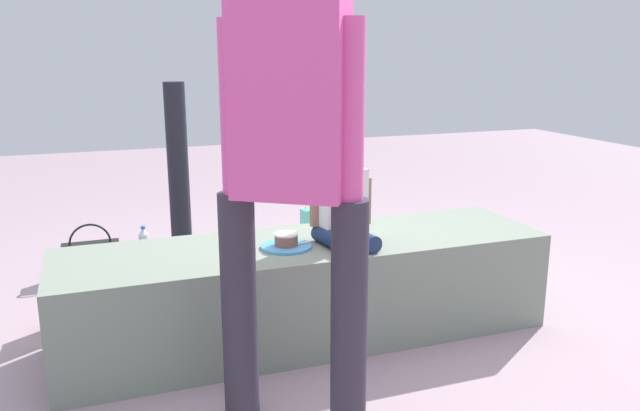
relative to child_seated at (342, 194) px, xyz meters
name	(u,v)px	position (x,y,z in m)	size (l,w,h in m)	color
ground_plane	(308,335)	(-0.15, 0.04, -0.66)	(12.00, 12.00, 0.00)	#A78D98
concrete_ledge	(307,289)	(-0.15, 0.04, -0.44)	(2.17, 0.58, 0.45)	gray
child_seated	(342,194)	(0.00, 0.00, 0.00)	(0.28, 0.33, 0.48)	navy
adult_standing	(291,131)	(-0.42, -0.62, 0.37)	(0.44, 0.37, 1.71)	#2F2B37
cake_plate	(286,243)	(-0.26, -0.01, -0.19)	(0.22, 0.22, 0.07)	#4CA5D8
gift_bag	(317,230)	(0.32, 1.20, -0.52)	(0.21, 0.09, 0.33)	#59C6B2
railing_post	(181,214)	(-0.59, 0.84, -0.24)	(0.36, 0.36, 1.12)	black
water_bottle_near_gift	(144,245)	(-0.76, 1.37, -0.56)	(0.06, 0.06, 0.23)	silver
party_cup_red	(231,259)	(-0.28, 1.09, -0.61)	(0.07, 0.07, 0.10)	red
cake_box_white	(263,242)	(0.00, 1.34, -0.61)	(0.28, 0.31, 0.10)	white
handbag_black_leather	(92,258)	(-1.06, 1.20, -0.56)	(0.32, 0.11, 0.31)	black
handbag_brown_canvas	(86,303)	(-1.10, 0.51, -0.55)	(0.27, 0.10, 0.30)	brown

